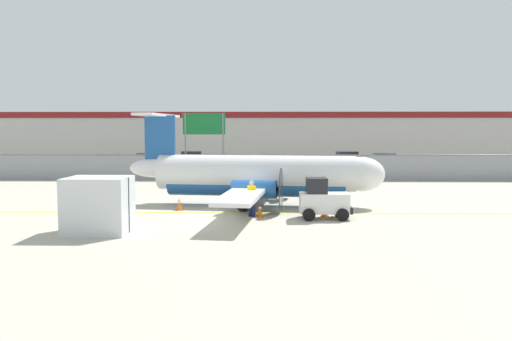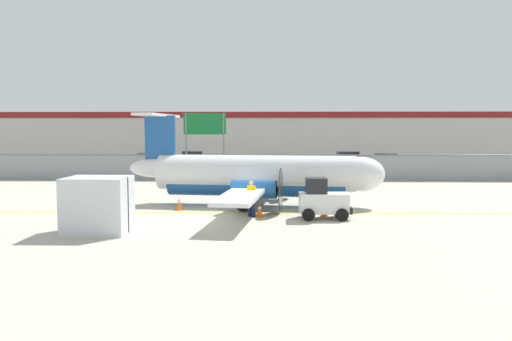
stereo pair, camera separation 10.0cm
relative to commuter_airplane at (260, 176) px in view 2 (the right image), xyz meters
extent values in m
plane|color=#B2AD99|center=(-1.57, -4.51, -1.60)|extent=(140.00, 140.00, 0.00)
cube|color=yellow|center=(-1.57, -2.51, -1.60)|extent=(84.00, 0.20, 0.01)
cube|color=gray|center=(-1.57, 13.49, -0.60)|extent=(98.00, 0.04, 2.00)
cylinder|color=slate|center=(-1.57, 13.49, 0.45)|extent=(98.00, 0.10, 0.10)
cube|color=#38383A|center=(-1.57, 24.99, -1.54)|extent=(98.00, 17.00, 0.12)
cube|color=beige|center=(-1.57, 43.49, 1.65)|extent=(91.00, 8.00, 6.50)
cube|color=maroon|center=(-1.57, 39.49, 4.50)|extent=(91.00, 0.20, 0.80)
cylinder|color=white|center=(-0.24, 0.03, 0.15)|extent=(10.73, 3.11, 1.90)
ellipsoid|color=white|center=(5.28, -0.62, 0.15)|extent=(2.63, 2.08, 1.80)
ellipsoid|color=white|center=(-5.77, 0.67, 0.35)|extent=(3.09, 1.38, 1.05)
cylinder|color=#1E5193|center=(-0.24, 0.03, -0.37)|extent=(9.61, 2.57, 1.48)
cube|color=white|center=(-0.14, 0.02, -0.42)|extent=(3.44, 16.08, 0.18)
cylinder|color=#1E5193|center=(0.36, 2.58, -0.42)|extent=(2.29, 1.15, 0.90)
cone|color=black|center=(1.50, 2.44, -0.42)|extent=(0.50, 0.49, 0.44)
cylinder|color=#262626|center=(1.65, 2.43, -0.42)|extent=(0.28, 2.09, 2.10)
cylinder|color=#1E5193|center=(-0.24, -2.59, -0.42)|extent=(2.29, 1.15, 0.90)
cone|color=black|center=(0.90, -2.72, -0.42)|extent=(0.50, 0.49, 0.44)
cylinder|color=#262626|center=(1.05, -2.74, -0.42)|extent=(0.28, 2.09, 2.10)
cube|color=#1E5193|center=(-5.50, 0.64, 1.70)|extent=(1.71, 0.38, 3.10)
cube|color=white|center=(-5.63, 0.66, 3.25)|extent=(1.65, 4.89, 0.14)
cylinder|color=#59595B|center=(3.46, -0.40, -0.81)|extent=(0.16, 0.16, 0.97)
cylinder|color=black|center=(3.46, -0.40, -1.30)|extent=(0.62, 0.29, 0.60)
cylinder|color=#59595B|center=(-0.28, 2.26, -0.77)|extent=(0.16, 0.16, 0.90)
cylinder|color=black|center=(-0.28, 2.26, -1.22)|extent=(0.78, 0.31, 0.76)
cylinder|color=#59595B|center=(-0.80, -2.13, -0.77)|extent=(0.16, 0.16, 0.90)
cylinder|color=black|center=(-0.80, -2.13, -1.22)|extent=(0.78, 0.31, 0.76)
cube|color=silver|center=(2.98, -4.03, -0.87)|extent=(2.22, 1.14, 0.90)
cube|color=black|center=(2.63, -4.03, -0.07)|extent=(0.92, 1.02, 0.70)
cube|color=black|center=(4.13, -4.00, -1.17)|extent=(0.18, 1.10, 0.30)
cylinder|color=black|center=(3.71, -3.41, -1.32)|extent=(0.56, 0.19, 0.56)
cylinder|color=black|center=(3.74, -4.61, -1.32)|extent=(0.56, 0.19, 0.56)
cylinder|color=black|center=(2.22, -3.44, -1.32)|extent=(0.56, 0.19, 0.56)
cylinder|color=black|center=(2.24, -4.64, -1.32)|extent=(0.56, 0.19, 0.56)
cylinder|color=#191E4C|center=(-0.42, -3.53, -1.18)|extent=(0.23, 0.23, 0.85)
cylinder|color=#191E4C|center=(-0.27, -3.67, -1.18)|extent=(0.23, 0.23, 0.85)
cylinder|color=yellow|center=(-0.34, -3.60, -0.45)|extent=(0.48, 0.48, 0.60)
cylinder|color=yellow|center=(-0.50, -3.45, -0.42)|extent=(0.14, 0.14, 0.55)
cylinder|color=yellow|center=(-0.18, -3.75, -0.42)|extent=(0.14, 0.14, 0.55)
sphere|color=tan|center=(-0.34, -3.60, -0.01)|extent=(0.22, 0.22, 0.22)
cube|color=silver|center=(-6.26, -7.33, -0.50)|extent=(2.40, 2.00, 2.20)
cube|color=#333338|center=(-6.26, -7.33, -0.50)|extent=(2.44, 0.08, 2.20)
cube|color=orange|center=(-4.07, -1.72, -1.58)|extent=(0.36, 0.36, 0.04)
cone|color=orange|center=(-4.07, -1.72, -1.26)|extent=(0.28, 0.28, 0.60)
cylinder|color=white|center=(-4.07, -1.72, -1.18)|extent=(0.17, 0.17, 0.08)
cube|color=orange|center=(0.04, -3.62, -1.58)|extent=(0.36, 0.36, 0.04)
cone|color=orange|center=(0.04, -3.62, -1.26)|extent=(0.28, 0.28, 0.60)
cylinder|color=white|center=(0.04, -3.62, -1.18)|extent=(0.17, 0.17, 0.08)
cube|color=orange|center=(3.09, -3.39, -1.58)|extent=(0.36, 0.36, 0.04)
cone|color=orange|center=(3.09, -3.39, -1.26)|extent=(0.28, 0.28, 0.60)
cylinder|color=white|center=(3.09, -3.39, -1.18)|extent=(0.17, 0.17, 0.08)
cube|color=#19662D|center=(-15.59, 22.13, -0.86)|extent=(4.27, 1.89, 0.80)
cube|color=#262D38|center=(-15.44, 22.12, -0.18)|extent=(2.27, 1.66, 0.56)
cylinder|color=black|center=(-17.03, 21.30, -1.18)|extent=(0.61, 0.23, 0.60)
cylinder|color=black|center=(-16.94, 23.09, -1.18)|extent=(0.61, 0.23, 0.60)
cylinder|color=black|center=(-14.23, 21.17, -1.18)|extent=(0.61, 0.23, 0.60)
cylinder|color=black|center=(-14.15, 22.97, -1.18)|extent=(0.61, 0.23, 0.60)
cube|color=navy|center=(-12.01, 24.42, -0.86)|extent=(4.24, 1.79, 0.80)
cube|color=#262D38|center=(-11.86, 24.42, -0.18)|extent=(2.23, 1.61, 0.56)
cylinder|color=black|center=(-13.39, 23.49, -1.18)|extent=(0.60, 0.21, 0.60)
cylinder|color=black|center=(-13.43, 25.29, -1.18)|extent=(0.60, 0.21, 0.60)
cylinder|color=black|center=(-10.59, 23.55, -1.18)|extent=(0.60, 0.21, 0.60)
cylinder|color=black|center=(-10.63, 25.35, -1.18)|extent=(0.60, 0.21, 0.60)
cube|color=#B28C19|center=(-8.30, 29.49, -0.86)|extent=(4.31, 2.01, 0.80)
cube|color=#262D38|center=(-8.15, 29.50, -0.18)|extent=(2.31, 1.72, 0.56)
cylinder|color=black|center=(-9.63, 28.49, -1.18)|extent=(0.61, 0.24, 0.60)
cylinder|color=black|center=(-9.77, 30.28, -1.18)|extent=(0.61, 0.24, 0.60)
cylinder|color=black|center=(-6.84, 28.70, -1.18)|extent=(0.61, 0.24, 0.60)
cylinder|color=black|center=(-6.97, 30.49, -1.18)|extent=(0.61, 0.24, 0.60)
cube|color=slate|center=(-4.65, 22.47, -0.86)|extent=(4.22, 1.76, 0.80)
cube|color=#262D38|center=(-4.80, 22.47, -0.18)|extent=(2.22, 1.59, 0.56)
cylinder|color=black|center=(-3.26, 23.39, -1.18)|extent=(0.60, 0.21, 0.60)
cylinder|color=black|center=(-3.23, 21.59, -1.18)|extent=(0.60, 0.21, 0.60)
cylinder|color=black|center=(-6.06, 23.35, -1.18)|extent=(0.60, 0.21, 0.60)
cylinder|color=black|center=(-6.03, 21.55, -1.18)|extent=(0.60, 0.21, 0.60)
cube|color=black|center=(0.82, 22.39, -0.86)|extent=(4.37, 2.17, 0.80)
cube|color=#262D38|center=(0.97, 22.37, -0.18)|extent=(2.36, 1.80, 0.56)
cylinder|color=black|center=(-0.68, 21.66, -1.18)|extent=(0.62, 0.27, 0.60)
cylinder|color=black|center=(-0.47, 23.44, -1.18)|extent=(0.62, 0.27, 0.60)
cylinder|color=black|center=(2.11, 21.34, -1.18)|extent=(0.62, 0.27, 0.60)
cylinder|color=black|center=(2.31, 23.13, -1.18)|extent=(0.62, 0.27, 0.60)
cube|color=silver|center=(3.83, 18.75, -0.86)|extent=(4.32, 2.03, 0.80)
cube|color=#262D38|center=(3.98, 18.74, -0.18)|extent=(2.32, 1.73, 0.56)
cylinder|color=black|center=(2.36, 17.96, -1.18)|extent=(0.61, 0.25, 0.60)
cylinder|color=black|center=(2.51, 19.76, -1.18)|extent=(0.61, 0.25, 0.60)
cylinder|color=black|center=(5.15, 17.74, -1.18)|extent=(0.61, 0.25, 0.60)
cylinder|color=black|center=(5.30, 19.53, -1.18)|extent=(0.61, 0.25, 0.60)
cube|color=red|center=(9.48, 29.33, -0.86)|extent=(4.34, 2.09, 0.80)
cube|color=#262D38|center=(9.33, 29.31, -0.18)|extent=(2.34, 1.76, 0.56)
cylinder|color=black|center=(10.79, 30.36, -1.18)|extent=(0.62, 0.26, 0.60)
cylinder|color=black|center=(10.96, 28.56, -1.18)|extent=(0.62, 0.26, 0.60)
cylinder|color=black|center=(8.01, 30.09, -1.18)|extent=(0.62, 0.26, 0.60)
cylinder|color=black|center=(8.18, 28.30, -1.18)|extent=(0.62, 0.26, 0.60)
cube|color=#B28C19|center=(12.56, 24.66, -0.86)|extent=(4.37, 2.18, 0.80)
cube|color=#262D38|center=(12.41, 24.68, -0.18)|extent=(2.37, 1.80, 0.56)
cylinder|color=black|center=(14.05, 25.39, -1.18)|extent=(0.62, 0.27, 0.60)
cylinder|color=black|center=(13.84, 23.60, -1.18)|extent=(0.62, 0.27, 0.60)
cylinder|color=black|center=(11.27, 25.72, -1.18)|extent=(0.62, 0.27, 0.60)
cylinder|color=black|center=(11.06, 23.93, -1.18)|extent=(0.62, 0.27, 0.60)
cylinder|color=slate|center=(-6.55, 15.57, 1.15)|extent=(0.14, 0.14, 5.50)
cylinder|color=slate|center=(-3.35, 15.57, 1.15)|extent=(0.14, 0.14, 5.50)
cube|color=#14662D|center=(-4.95, 15.57, 3.00)|extent=(3.60, 0.10, 1.80)
camera|label=1|loc=(0.36, -26.62, 2.42)|focal=35.00mm
camera|label=2|loc=(0.46, -26.62, 2.42)|focal=35.00mm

